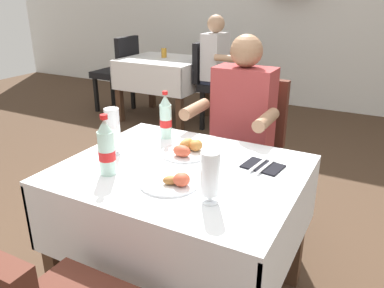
{
  "coord_description": "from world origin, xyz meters",
  "views": [
    {
      "loc": [
        0.84,
        -1.4,
        1.48
      ],
      "look_at": [
        0.06,
        0.06,
        0.82
      ],
      "focal_mm": 35.99,
      "sensor_mm": 36.0,
      "label": 1
    }
  ],
  "objects_px": {
    "plate_near_camera": "(172,182)",
    "cola_bottle_secondary": "(166,118)",
    "beer_glass_left": "(210,176)",
    "napkin_cutlery_set": "(263,166)",
    "main_dining_table": "(182,201)",
    "plate_far_diner": "(187,150)",
    "seated_diner_far": "(239,128)",
    "background_chair_right": "(215,80)",
    "beer_glass_middle": "(113,131)",
    "cola_bottle_primary": "(106,149)",
    "background_table_tumbler": "(164,53)",
    "background_dining_table": "(164,74)",
    "background_patron": "(220,66)",
    "chair_far_diner_seat": "(245,146)",
    "background_chair_left": "(119,69)"
  },
  "relations": [
    {
      "from": "main_dining_table",
      "to": "beer_glass_middle",
      "type": "xyz_separation_m",
      "value": [
        -0.37,
        -0.01,
        0.29
      ]
    },
    {
      "from": "main_dining_table",
      "to": "chair_far_diner_seat",
      "type": "xyz_separation_m",
      "value": [
        0.0,
        0.83,
        -0.01
      ]
    },
    {
      "from": "plate_far_diner",
      "to": "background_table_tumbler",
      "type": "xyz_separation_m",
      "value": [
        -1.68,
        2.49,
        0.03
      ]
    },
    {
      "from": "seated_diner_far",
      "to": "background_chair_right",
      "type": "height_order",
      "value": "seated_diner_far"
    },
    {
      "from": "background_dining_table",
      "to": "plate_far_diner",
      "type": "bearing_deg",
      "value": -55.71
    },
    {
      "from": "cola_bottle_primary",
      "to": "background_chair_left",
      "type": "bearing_deg",
      "value": 127.71
    },
    {
      "from": "plate_near_camera",
      "to": "cola_bottle_secondary",
      "type": "height_order",
      "value": "cola_bottle_secondary"
    },
    {
      "from": "cola_bottle_primary",
      "to": "background_table_tumbler",
      "type": "distance_m",
      "value": 3.21
    },
    {
      "from": "plate_far_diner",
      "to": "beer_glass_middle",
      "type": "relative_size",
      "value": 1.04
    },
    {
      "from": "seated_diner_far",
      "to": "plate_near_camera",
      "type": "distance_m",
      "value": 0.89
    },
    {
      "from": "beer_glass_middle",
      "to": "napkin_cutlery_set",
      "type": "relative_size",
      "value": 1.17
    },
    {
      "from": "main_dining_table",
      "to": "background_chair_right",
      "type": "xyz_separation_m",
      "value": [
        -1.02,
        2.57,
        -0.01
      ]
    },
    {
      "from": "background_dining_table",
      "to": "background_table_tumbler",
      "type": "distance_m",
      "value": 0.25
    },
    {
      "from": "main_dining_table",
      "to": "background_chair_right",
      "type": "height_order",
      "value": "background_chair_right"
    },
    {
      "from": "main_dining_table",
      "to": "beer_glass_left",
      "type": "distance_m",
      "value": 0.43
    },
    {
      "from": "seated_diner_far",
      "to": "napkin_cutlery_set",
      "type": "xyz_separation_m",
      "value": [
        0.33,
        -0.54,
        0.04
      ]
    },
    {
      "from": "cola_bottle_secondary",
      "to": "background_chair_left",
      "type": "relative_size",
      "value": 0.26
    },
    {
      "from": "cola_bottle_primary",
      "to": "background_chair_right",
      "type": "relative_size",
      "value": 0.28
    },
    {
      "from": "cola_bottle_secondary",
      "to": "background_chair_left",
      "type": "xyz_separation_m",
      "value": [
        -2.13,
        2.27,
        -0.3
      ]
    },
    {
      "from": "plate_far_diner",
      "to": "background_dining_table",
      "type": "xyz_separation_m",
      "value": [
        -1.65,
        2.42,
        -0.21
      ]
    },
    {
      "from": "main_dining_table",
      "to": "napkin_cutlery_set",
      "type": "bearing_deg",
      "value": 29.22
    },
    {
      "from": "background_chair_left",
      "to": "background_chair_right",
      "type": "height_order",
      "value": "same"
    },
    {
      "from": "chair_far_diner_seat",
      "to": "napkin_cutlery_set",
      "type": "bearing_deg",
      "value": -63.81
    },
    {
      "from": "cola_bottle_primary",
      "to": "background_chair_left",
      "type": "distance_m",
      "value": 3.51
    },
    {
      "from": "plate_far_diner",
      "to": "cola_bottle_secondary",
      "type": "xyz_separation_m",
      "value": [
        -0.21,
        0.15,
        0.09
      ]
    },
    {
      "from": "beer_glass_left",
      "to": "napkin_cutlery_set",
      "type": "distance_m",
      "value": 0.42
    },
    {
      "from": "cola_bottle_primary",
      "to": "plate_far_diner",
      "type": "bearing_deg",
      "value": 60.37
    },
    {
      "from": "seated_diner_far",
      "to": "beer_glass_middle",
      "type": "relative_size",
      "value": 5.51
    },
    {
      "from": "napkin_cutlery_set",
      "to": "background_table_tumbler",
      "type": "relative_size",
      "value": 1.77
    },
    {
      "from": "cola_bottle_secondary",
      "to": "background_patron",
      "type": "distance_m",
      "value": 2.38
    },
    {
      "from": "seated_diner_far",
      "to": "background_dining_table",
      "type": "xyz_separation_m",
      "value": [
        -1.7,
        1.84,
        -0.15
      ]
    },
    {
      "from": "cola_bottle_primary",
      "to": "background_dining_table",
      "type": "xyz_separation_m",
      "value": [
        -1.45,
        2.77,
        -0.3
      ]
    },
    {
      "from": "main_dining_table",
      "to": "beer_glass_middle",
      "type": "bearing_deg",
      "value": -178.22
    },
    {
      "from": "chair_far_diner_seat",
      "to": "background_chair_right",
      "type": "height_order",
      "value": "same"
    },
    {
      "from": "plate_far_diner",
      "to": "background_dining_table",
      "type": "relative_size",
      "value": 0.25
    },
    {
      "from": "main_dining_table",
      "to": "plate_far_diner",
      "type": "bearing_deg",
      "value": 110.31
    },
    {
      "from": "background_chair_right",
      "to": "chair_far_diner_seat",
      "type": "bearing_deg",
      "value": -59.64
    },
    {
      "from": "seated_diner_far",
      "to": "napkin_cutlery_set",
      "type": "distance_m",
      "value": 0.63
    },
    {
      "from": "plate_far_diner",
      "to": "beer_glass_middle",
      "type": "height_order",
      "value": "beer_glass_middle"
    },
    {
      "from": "background_chair_right",
      "to": "background_patron",
      "type": "relative_size",
      "value": 0.77
    },
    {
      "from": "main_dining_table",
      "to": "seated_diner_far",
      "type": "distance_m",
      "value": 0.74
    },
    {
      "from": "plate_far_diner",
      "to": "background_patron",
      "type": "height_order",
      "value": "background_patron"
    },
    {
      "from": "plate_far_diner",
      "to": "beer_glass_middle",
      "type": "distance_m",
      "value": 0.37
    },
    {
      "from": "napkin_cutlery_set",
      "to": "main_dining_table",
      "type": "bearing_deg",
      "value": -150.78
    },
    {
      "from": "chair_far_diner_seat",
      "to": "seated_diner_far",
      "type": "xyz_separation_m",
      "value": [
        -0.01,
        -0.11,
        0.16
      ]
    },
    {
      "from": "cola_bottle_primary",
      "to": "background_chair_right",
      "type": "distance_m",
      "value": 2.89
    },
    {
      "from": "seated_diner_far",
      "to": "background_dining_table",
      "type": "height_order",
      "value": "seated_diner_far"
    },
    {
      "from": "beer_glass_left",
      "to": "cola_bottle_primary",
      "type": "distance_m",
      "value": 0.5
    },
    {
      "from": "beer_glass_left",
      "to": "background_dining_table",
      "type": "bearing_deg",
      "value": 125.0
    },
    {
      "from": "seated_diner_far",
      "to": "plate_near_camera",
      "type": "relative_size",
      "value": 5.13
    }
  ]
}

